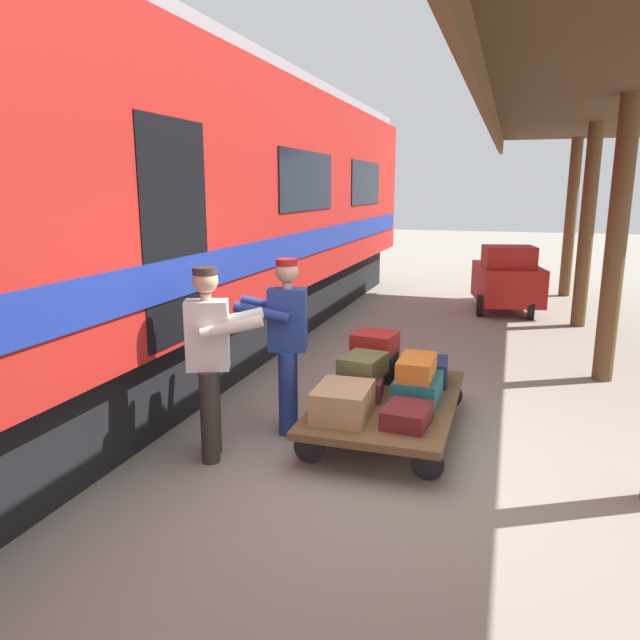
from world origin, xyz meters
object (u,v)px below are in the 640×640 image
at_px(suitcase_teal_softside, 418,389).
at_px(suitcase_red_plastic, 375,343).
at_px(train_car, 40,218).
at_px(suitcase_olive_duffel, 363,366).
at_px(suitcase_tan_vintage, 343,402).
at_px(baggage_tug, 507,280).
at_px(suitcase_navy_fabric, 427,371).
at_px(porter_by_door, 211,357).
at_px(porter_in_overalls, 286,339).
at_px(suitcase_maroon_trunk, 407,415).
at_px(suitcase_black_hardshell, 373,365).
at_px(luggage_cart, 388,403).
at_px(suitcase_burgundy_valise, 359,386).
at_px(suitcase_orange_carryall, 417,367).

height_order(suitcase_teal_softside, suitcase_red_plastic, suitcase_red_plastic).
bearing_deg(train_car, suitcase_olive_duffel, -166.95).
bearing_deg(suitcase_olive_duffel, suitcase_tan_vintage, 87.29).
relative_size(suitcase_olive_duffel, baggage_tug, 0.25).
xyz_separation_m(suitcase_navy_fabric, suitcase_red_plastic, (0.57, -0.04, 0.25)).
relative_size(suitcase_olive_duffel, porter_by_door, 0.28).
bearing_deg(suitcase_teal_softside, baggage_tug, -96.47).
bearing_deg(porter_in_overalls, suitcase_teal_softside, -168.36).
distance_m(suitcase_navy_fabric, suitcase_maroon_trunk, 1.20).
distance_m(suitcase_black_hardshell, suitcase_navy_fabric, 0.58).
height_order(suitcase_tan_vintage, porter_in_overalls, porter_in_overalls).
relative_size(suitcase_black_hardshell, suitcase_tan_vintage, 0.77).
bearing_deg(luggage_cart, suitcase_olive_duffel, -4.42).
height_order(suitcase_teal_softside, suitcase_maroon_trunk, suitcase_teal_softside).
xyz_separation_m(suitcase_burgundy_valise, suitcase_orange_carryall, (-0.56, 0.01, 0.24)).
height_order(suitcase_black_hardshell, suitcase_burgundy_valise, suitcase_black_hardshell).
xyz_separation_m(suitcase_teal_softside, suitcase_burgundy_valise, (0.58, 0.00, -0.03)).
bearing_deg(suitcase_black_hardshell, suitcase_orange_carryall, 132.53).
relative_size(suitcase_teal_softside, porter_in_overalls, 0.35).
xyz_separation_m(suitcase_teal_softside, suitcase_olive_duffel, (0.55, -0.02, 0.18)).
relative_size(suitcase_navy_fabric, porter_by_door, 0.27).
distance_m(suitcase_red_plastic, suitcase_orange_carryall, 0.85).
bearing_deg(baggage_tug, suitcase_maroon_trunk, 84.08).
bearing_deg(suitcase_maroon_trunk, train_car, 1.43).
bearing_deg(suitcase_teal_softside, suitcase_maroon_trunk, 90.00).
distance_m(suitcase_maroon_trunk, porter_by_door, 1.77).
bearing_deg(porter_by_door, suitcase_red_plastic, -123.02).
height_order(luggage_cart, suitcase_navy_fabric, suitcase_navy_fabric).
xyz_separation_m(suitcase_tan_vintage, suitcase_maroon_trunk, (-0.58, 0.00, -0.06)).
bearing_deg(suitcase_red_plastic, suitcase_maroon_trunk, 114.59).
bearing_deg(suitcase_olive_duffel, train_car, 13.05).
bearing_deg(train_car, suitcase_burgundy_valise, -167.19).
relative_size(suitcase_maroon_trunk, porter_in_overalls, 0.28).
height_order(suitcase_red_plastic, porter_by_door, porter_by_door).
xyz_separation_m(suitcase_burgundy_valise, suitcase_olive_duffel, (-0.03, -0.02, 0.20)).
bearing_deg(suitcase_black_hardshell, porter_by_door, 56.60).
bearing_deg(baggage_tug, suitcase_black_hardshell, 77.39).
bearing_deg(suitcase_orange_carryall, suitcase_olive_duffel, -2.90).
bearing_deg(porter_in_overalls, suitcase_olive_duffel, -158.45).
bearing_deg(porter_in_overalls, porter_by_door, 62.54).
bearing_deg(porter_in_overalls, suitcase_maroon_trunk, 164.62).
bearing_deg(baggage_tug, suitcase_olive_duffel, 78.76).
bearing_deg(suitcase_burgundy_valise, porter_in_overalls, 20.93).
xyz_separation_m(suitcase_red_plastic, porter_by_door, (1.08, 1.66, 0.20)).
bearing_deg(suitcase_burgundy_valise, baggage_tug, -101.46).
xyz_separation_m(luggage_cart, suitcase_navy_fabric, (-0.29, -0.60, 0.17)).
height_order(suitcase_tan_vintage, suitcase_maroon_trunk, suitcase_tan_vintage).
height_order(train_car, suitcase_burgundy_valise, train_car).
height_order(suitcase_tan_vintage, suitcase_navy_fabric, suitcase_tan_vintage).
height_order(train_car, suitcase_orange_carryall, train_car).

